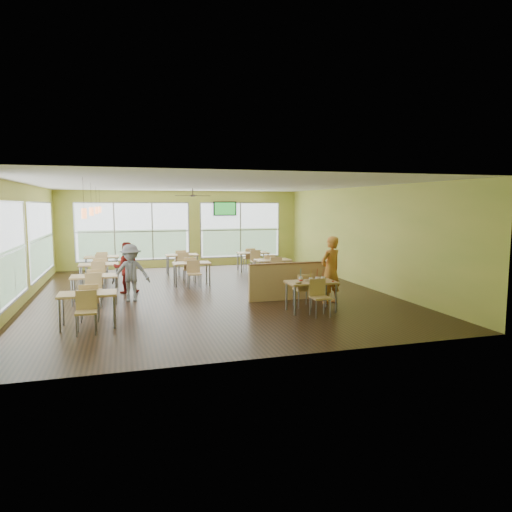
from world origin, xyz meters
name	(u,v)px	position (x,y,z in m)	size (l,w,h in m)	color
room	(209,240)	(0.00, 0.00, 1.60)	(12.00, 12.04, 3.20)	black
window_bays	(116,238)	(-2.65, 3.08, 1.48)	(9.24, 10.24, 2.38)	white
main_table	(311,286)	(2.00, -3.00, 0.63)	(1.22, 1.52, 0.87)	tan
half_wall_divider	(290,281)	(2.00, -1.55, 0.52)	(2.40, 0.14, 1.04)	tan
dining_tables	(168,266)	(-1.05, 1.71, 0.63)	(6.92, 8.72, 0.87)	tan
pendant_lights	(94,211)	(-3.20, 0.68, 2.45)	(0.11, 7.31, 0.86)	#2D2119
ceiling_fan	(193,196)	(0.00, 3.00, 2.95)	(1.25, 1.25, 0.29)	#2D2119
tv_backwall	(225,209)	(1.80, 5.90, 2.45)	(1.00, 0.07, 0.60)	black
man_plaid	(331,270)	(2.86, -2.28, 0.90)	(0.66, 0.43, 1.80)	#D44617
patron_maroon	(126,268)	(-2.36, 0.73, 0.76)	(0.74, 0.58, 1.53)	#5D110C
patron_grey	(131,273)	(-2.25, -0.50, 0.78)	(1.01, 0.58, 1.56)	slate
cup_blue	(301,280)	(1.66, -3.14, 0.83)	(0.11, 0.11, 0.38)	white
cup_yellow	(311,280)	(1.90, -3.19, 0.82)	(0.09, 0.09, 0.33)	white
cup_red_near	(317,280)	(2.06, -3.21, 0.82)	(0.10, 0.10, 0.37)	white
cup_red_far	(323,279)	(2.24, -3.17, 0.82)	(0.10, 0.10, 0.34)	white
food_basket	(321,278)	(2.32, -2.86, 0.78)	(0.27, 0.27, 0.06)	black
ketchup_cup	(333,281)	(2.50, -3.19, 0.76)	(0.05, 0.05, 0.02)	#A82000
wrapper_left	(299,283)	(1.59, -3.20, 0.77)	(0.17, 0.15, 0.04)	#A5864F
wrapper_mid	(308,280)	(1.94, -2.95, 0.77)	(0.18, 0.17, 0.05)	#A5864F
wrapper_right	(321,282)	(2.17, -3.21, 0.77)	(0.14, 0.13, 0.04)	#A5864F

